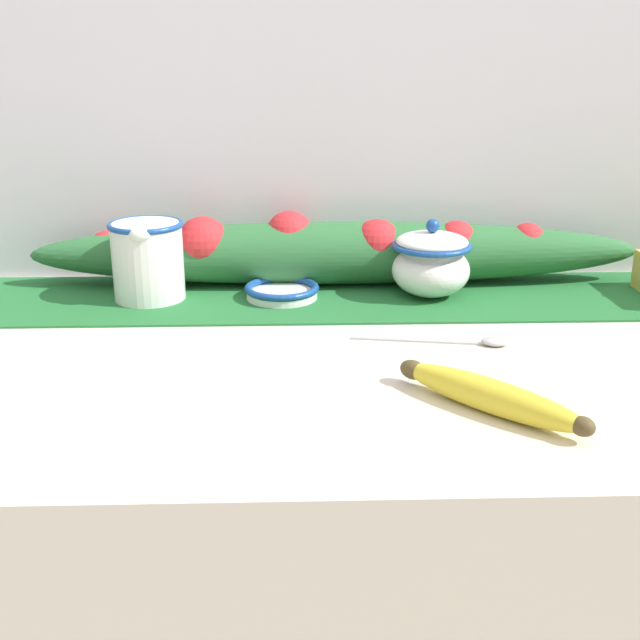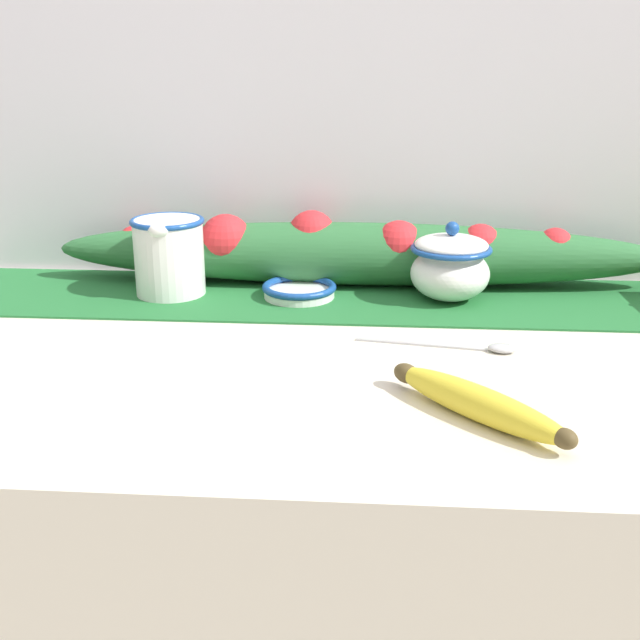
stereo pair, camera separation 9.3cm
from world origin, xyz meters
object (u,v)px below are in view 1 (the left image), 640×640
at_px(small_dish, 282,291).
at_px(cream_pitcher, 148,258).
at_px(banana, 490,395).
at_px(sugar_bowl, 431,262).
at_px(spoon, 479,341).

bearing_deg(small_dish, cream_pitcher, 178.34).
distance_m(small_dish, banana, 0.44).
relative_size(sugar_bowl, spoon, 0.59).
distance_m(sugar_bowl, banana, 0.39).
height_order(sugar_bowl, banana, sugar_bowl).
distance_m(cream_pitcher, sugar_bowl, 0.41).
distance_m(cream_pitcher, small_dish, 0.20).
bearing_deg(small_dish, banana, -60.67).
height_order(cream_pitcher, small_dish, cream_pitcher).
height_order(cream_pitcher, banana, cream_pitcher).
bearing_deg(banana, spoon, 80.59).
height_order(cream_pitcher, spoon, cream_pitcher).
bearing_deg(spoon, sugar_bowl, 107.61).
bearing_deg(sugar_bowl, cream_pitcher, 179.81).
relative_size(small_dish, spoon, 0.55).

